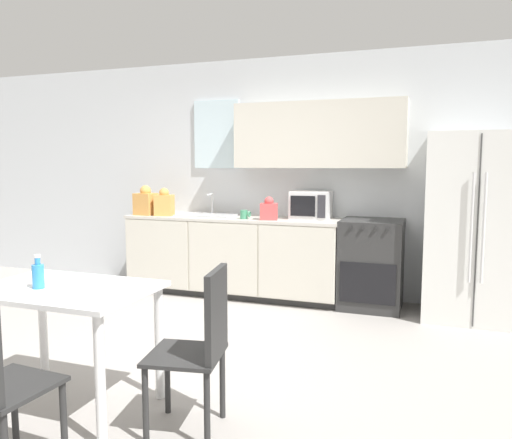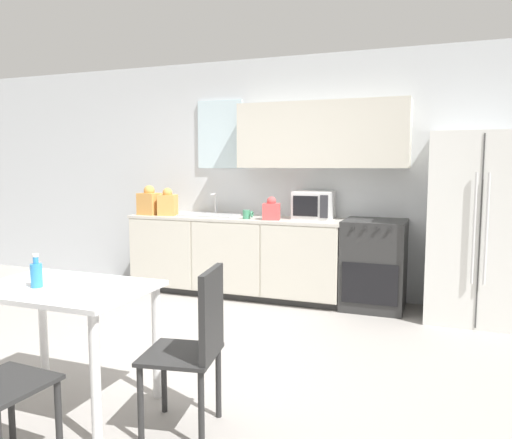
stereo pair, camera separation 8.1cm
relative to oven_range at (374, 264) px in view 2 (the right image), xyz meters
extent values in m
plane|color=gray|center=(-1.23, -2.03, -0.46)|extent=(12.00, 12.00, 0.00)
cube|color=silver|center=(-1.23, 0.34, 0.89)|extent=(12.00, 0.06, 2.70)
cube|color=silver|center=(-1.88, 0.30, 1.39)|extent=(0.57, 0.04, 0.80)
cube|color=beige|center=(-0.61, 0.15, 1.35)|extent=(1.85, 0.32, 0.71)
cube|color=#333333|center=(-1.55, 0.03, -0.42)|extent=(2.46, 0.56, 0.08)
cube|color=beige|center=(-1.55, 0.00, 0.01)|extent=(2.46, 0.62, 0.79)
cube|color=beige|center=(-2.37, -0.32, 0.01)|extent=(0.80, 0.01, 0.77)
cube|color=beige|center=(-1.55, -0.32, 0.01)|extent=(0.80, 0.01, 0.77)
cube|color=beige|center=(-0.73, -0.32, 0.01)|extent=(0.80, 0.01, 0.77)
cube|color=beige|center=(-1.55, 0.00, 0.42)|extent=(2.48, 0.64, 0.03)
cube|color=#2D2D2D|center=(0.00, 0.00, 0.00)|extent=(0.63, 0.61, 0.92)
cube|color=black|center=(0.00, -0.31, -0.14)|extent=(0.55, 0.01, 0.41)
cylinder|color=#262626|center=(-0.18, -0.31, 0.41)|extent=(0.03, 0.02, 0.03)
cylinder|color=#262626|center=(-0.06, -0.31, 0.41)|extent=(0.03, 0.02, 0.03)
cylinder|color=#262626|center=(0.06, -0.31, 0.41)|extent=(0.03, 0.02, 0.03)
cylinder|color=#262626|center=(0.18, -0.31, 0.41)|extent=(0.03, 0.02, 0.03)
cube|color=silver|center=(0.96, -0.05, 0.44)|extent=(0.90, 0.72, 1.79)
cube|color=#3F3F3F|center=(0.96, -0.42, 0.44)|extent=(0.01, 0.01, 1.73)
cylinder|color=silver|center=(0.91, -0.45, 0.47)|extent=(0.02, 0.02, 0.99)
cylinder|color=silver|center=(1.01, -0.45, 0.47)|extent=(0.02, 0.02, 0.99)
cube|color=#B7BABC|center=(-1.88, 0.00, 0.45)|extent=(0.66, 0.39, 0.02)
cylinder|color=silver|center=(-1.88, 0.15, 0.57)|extent=(0.02, 0.02, 0.23)
cylinder|color=silver|center=(-1.88, 0.08, 0.68)|extent=(0.02, 0.14, 0.02)
cube|color=silver|center=(-0.68, 0.11, 0.59)|extent=(0.42, 0.33, 0.30)
cube|color=black|center=(-0.73, -0.05, 0.59)|extent=(0.27, 0.01, 0.22)
cube|color=#2D2D33|center=(-0.53, -0.05, 0.59)|extent=(0.08, 0.01, 0.24)
cylinder|color=#3F8C66|center=(-1.36, -0.16, 0.49)|extent=(0.08, 0.08, 0.10)
torus|color=#3F8C66|center=(-1.30, -0.16, 0.49)|extent=(0.02, 0.07, 0.07)
cube|color=#DB994C|center=(-2.36, -0.14, 0.56)|extent=(0.24, 0.21, 0.24)
sphere|color=#DB994C|center=(-2.36, -0.14, 0.71)|extent=(0.13, 0.13, 0.11)
cube|color=#D14C4C|center=(-1.08, -0.15, 0.53)|extent=(0.21, 0.19, 0.18)
sphere|color=#D14C4C|center=(-1.08, -0.15, 0.64)|extent=(0.12, 0.12, 0.10)
cube|color=#DB994C|center=(-2.61, -0.14, 0.57)|extent=(0.25, 0.22, 0.25)
sphere|color=#DB994C|center=(-2.61, -0.14, 0.72)|extent=(0.14, 0.14, 0.13)
cube|color=white|center=(-1.49, -2.84, 0.28)|extent=(1.05, 0.72, 0.03)
cylinder|color=white|center=(-1.03, -3.13, -0.10)|extent=(0.06, 0.06, 0.73)
cylinder|color=white|center=(-1.96, -2.54, -0.10)|extent=(0.06, 0.06, 0.73)
cylinder|color=white|center=(-1.03, -2.54, -0.10)|extent=(0.06, 0.06, 0.73)
cube|color=#282828|center=(-1.30, -3.47, -0.02)|extent=(0.43, 0.43, 0.02)
cylinder|color=#282828|center=(-1.46, -3.29, -0.25)|extent=(0.03, 0.03, 0.43)
cylinder|color=#282828|center=(-1.12, -3.32, -0.25)|extent=(0.03, 0.03, 0.43)
cube|color=#282828|center=(-0.69, -2.83, -0.02)|extent=(0.46, 0.46, 0.02)
cube|color=#282828|center=(-0.51, -2.80, 0.23)|extent=(0.10, 0.37, 0.48)
cylinder|color=#282828|center=(-0.83, -3.03, -0.25)|extent=(0.03, 0.03, 0.43)
cylinder|color=#282828|center=(-0.89, -2.69, -0.25)|extent=(0.03, 0.03, 0.43)
cylinder|color=#282828|center=(-0.49, -2.97, -0.25)|extent=(0.03, 0.03, 0.43)
cylinder|color=#282828|center=(-0.55, -2.63, -0.25)|extent=(0.03, 0.03, 0.43)
cylinder|color=#338CD8|center=(-1.62, -2.92, 0.37)|extent=(0.07, 0.07, 0.14)
cylinder|color=#338CD8|center=(-1.62, -2.92, 0.46)|extent=(0.03, 0.03, 0.04)
cylinder|color=white|center=(-1.62, -2.92, 0.49)|extent=(0.04, 0.04, 0.02)
camera|label=1|loc=(0.58, -5.22, 1.04)|focal=35.00mm
camera|label=2|loc=(0.65, -5.19, 1.04)|focal=35.00mm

